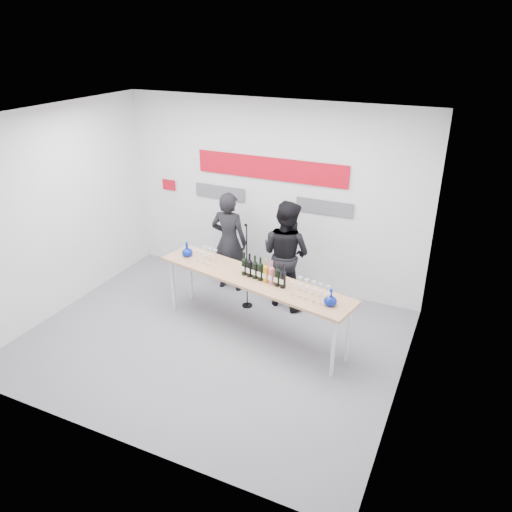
% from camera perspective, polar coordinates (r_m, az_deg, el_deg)
% --- Properties ---
extents(ground, '(5.00, 5.00, 0.00)m').
position_cam_1_polar(ground, '(7.00, -5.05, -9.63)').
color(ground, slate).
rests_on(ground, ground).
extents(back_wall, '(5.00, 0.04, 3.00)m').
position_cam_1_polar(back_wall, '(7.96, 1.67, 6.88)').
color(back_wall, silver).
rests_on(back_wall, ground).
extents(signage, '(3.38, 0.02, 0.79)m').
position_cam_1_polar(signage, '(7.86, 1.24, 8.99)').
color(signage, '#B50718').
rests_on(signage, back_wall).
extents(tasting_table, '(2.97, 1.17, 0.88)m').
position_cam_1_polar(tasting_table, '(6.74, -0.36, -2.96)').
color(tasting_table, tan).
rests_on(tasting_table, ground).
extents(wine_bottles, '(0.71, 0.22, 0.33)m').
position_cam_1_polar(wine_bottles, '(6.55, 0.83, -1.58)').
color(wine_bottles, black).
rests_on(wine_bottles, tasting_table).
extents(decanter_left, '(0.16, 0.16, 0.21)m').
position_cam_1_polar(decanter_left, '(7.36, -7.89, 0.78)').
color(decanter_left, navy).
rests_on(decanter_left, tasting_table).
extents(decanter_right, '(0.16, 0.16, 0.21)m').
position_cam_1_polar(decanter_right, '(6.09, 8.52, -4.67)').
color(decanter_right, navy).
rests_on(decanter_right, tasting_table).
extents(glasses_left, '(0.29, 0.26, 0.18)m').
position_cam_1_polar(glasses_left, '(7.15, -5.68, 0.03)').
color(glasses_left, silver).
rests_on(glasses_left, tasting_table).
extents(glasses_right, '(0.55, 0.32, 0.18)m').
position_cam_1_polar(glasses_right, '(6.22, 6.37, -4.02)').
color(glasses_right, silver).
rests_on(glasses_right, tasting_table).
extents(presenter_left, '(0.62, 0.42, 1.64)m').
position_cam_1_polar(presenter_left, '(7.97, -3.09, 1.65)').
color(presenter_left, black).
rests_on(presenter_left, ground).
extents(presenter_right, '(0.95, 0.82, 1.67)m').
position_cam_1_polar(presenter_right, '(7.49, 3.43, 0.22)').
color(presenter_right, black).
rests_on(presenter_right, ground).
extents(mic_stand, '(0.16, 0.16, 1.38)m').
position_cam_1_polar(mic_stand, '(7.57, -1.04, -2.99)').
color(mic_stand, black).
rests_on(mic_stand, ground).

